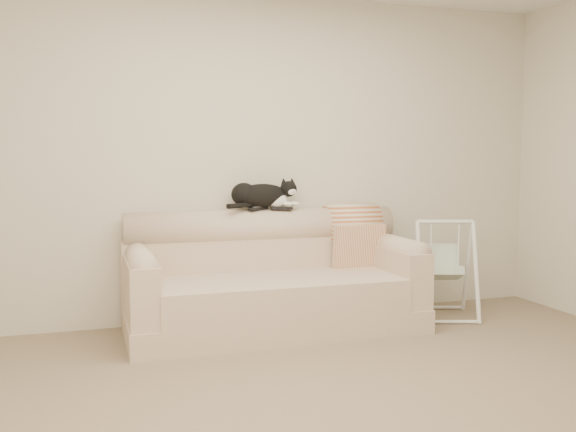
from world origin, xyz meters
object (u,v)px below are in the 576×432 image
object	(u,v)px
baby_swing	(444,268)
remote_a	(258,208)
sofa	(272,283)
remote_b	(282,208)
tuxedo_cat	(262,195)

from	to	relation	value
baby_swing	remote_a	bearing A→B (deg)	168.70
sofa	remote_a	world-z (taller)	remote_a
sofa	remote_b	size ratio (longest dim) A/B	12.50
sofa	tuxedo_cat	world-z (taller)	tuxedo_cat
remote_a	remote_b	xyz separation A→B (m)	(0.19, -0.03, -0.00)
sofa	remote_a	xyz separation A→B (m)	(-0.05, 0.23, 0.56)
remote_a	baby_swing	world-z (taller)	remote_a
remote_a	remote_b	size ratio (longest dim) A/B	1.02
remote_a	baby_swing	distance (m)	1.61
remote_a	tuxedo_cat	bearing A→B (deg)	17.42
remote_a	tuxedo_cat	size ratio (longest dim) A/B	0.29
tuxedo_cat	sofa	bearing A→B (deg)	-87.98
tuxedo_cat	baby_swing	world-z (taller)	tuxedo_cat
sofa	remote_b	world-z (taller)	remote_b
remote_a	sofa	bearing A→B (deg)	-78.72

